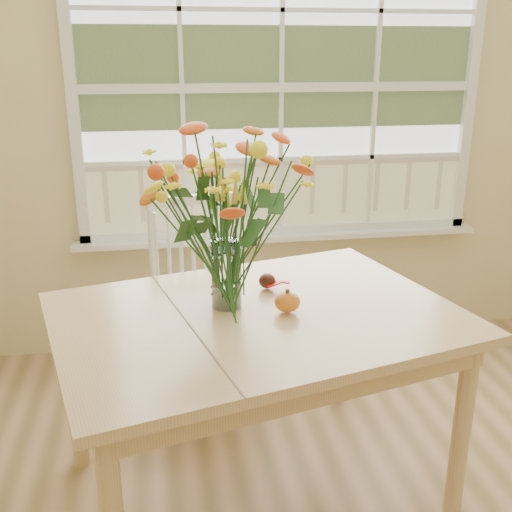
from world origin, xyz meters
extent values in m
cube|color=beige|center=(0.00, 2.25, 1.35)|extent=(4.00, 0.02, 2.70)
cube|color=silver|center=(0.00, 2.23, 1.55)|extent=(2.20, 0.00, 1.60)
cube|color=white|center=(0.00, 2.18, 0.69)|extent=(2.42, 0.12, 0.03)
cube|color=tan|center=(-0.36, 0.88, 0.78)|extent=(1.71, 1.40, 0.04)
cube|color=tan|center=(-0.36, 0.88, 0.71)|extent=(1.56, 1.26, 0.10)
cylinder|color=tan|center=(-1.10, 1.15, 0.38)|extent=(0.07, 0.07, 0.76)
cylinder|color=tan|center=(0.39, 0.61, 0.38)|extent=(0.07, 0.07, 0.76)
cylinder|color=tan|center=(0.17, 1.47, 0.38)|extent=(0.07, 0.07, 0.76)
cube|color=white|center=(-0.50, 1.59, 0.49)|extent=(0.58, 0.56, 0.05)
cube|color=white|center=(-0.54, 1.77, 0.76)|extent=(0.47, 0.16, 0.54)
cylinder|color=white|center=(-0.63, 1.38, 0.23)|extent=(0.04, 0.04, 0.47)
cylinder|color=white|center=(-0.72, 1.72, 0.23)|extent=(0.04, 0.04, 0.47)
cylinder|color=white|center=(-0.27, 1.47, 0.23)|extent=(0.04, 0.04, 0.47)
cylinder|color=white|center=(-0.36, 1.81, 0.23)|extent=(0.04, 0.04, 0.47)
cylinder|color=white|center=(-0.46, 0.96, 0.93)|extent=(0.12, 0.12, 0.26)
ellipsoid|color=orange|center=(-0.24, 0.86, 0.84)|extent=(0.10, 0.10, 0.08)
cylinder|color=#CCB78C|center=(-0.48, 0.98, 0.81)|extent=(0.06, 0.06, 0.01)
ellipsoid|color=brown|center=(-0.48, 0.98, 0.84)|extent=(0.10, 0.09, 0.06)
ellipsoid|color=#38160F|center=(-0.27, 1.11, 0.83)|extent=(0.07, 0.07, 0.06)
camera|label=1|loc=(-0.69, -1.17, 1.74)|focal=42.00mm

